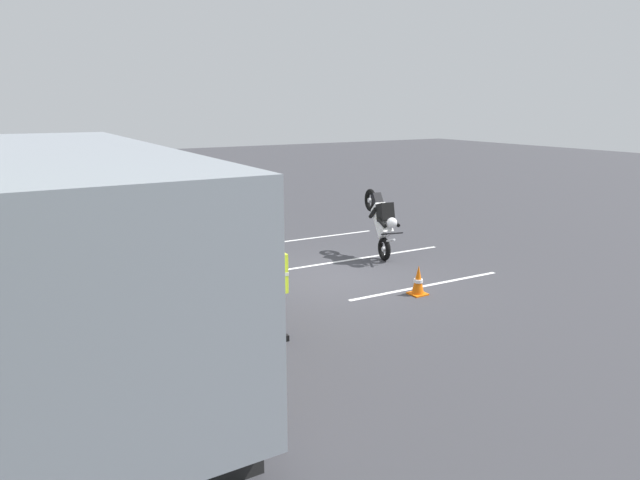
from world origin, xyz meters
name	(u,v)px	position (x,y,z in m)	size (l,w,h in m)	color
ground_plane	(333,277)	(0.00, 0.00, 0.00)	(80.00, 80.00, 0.00)	#38383D
tour_bus	(79,251)	(-1.21, 5.44, 1.64)	(9.36, 2.64, 3.25)	#8C939E
spectator_far_left	(276,280)	(-2.51, 2.68, 1.07)	(0.57, 0.33, 1.78)	black
spectator_left	(245,262)	(-1.27, 2.69, 1.07)	(0.58, 0.35, 1.79)	#473823
spectator_centre	(224,250)	(-0.08, 2.65, 1.01)	(0.58, 0.37, 1.70)	black
parked_motorcycle_silver	(200,287)	(-0.52, 3.33, 0.48)	(2.05, 0.58, 0.99)	black
stunt_motorcycle	(381,219)	(0.73, -1.90, 1.04)	(1.91, 0.74, 1.83)	black
traffic_cone	(418,280)	(-1.93, -0.88, 0.30)	(0.34, 0.34, 0.63)	orange
bay_line_a	(427,285)	(-1.59, -1.44, 0.00)	(0.25, 4.02, 0.01)	white
bay_line_b	(360,258)	(0.98, -1.44, 0.00)	(0.28, 4.94, 0.01)	white
bay_line_c	(311,238)	(3.55, -1.44, 0.00)	(0.25, 4.16, 0.01)	white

